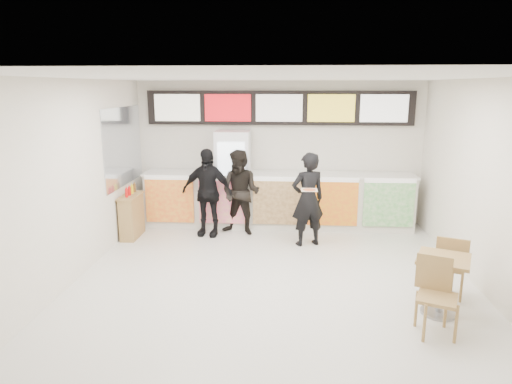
# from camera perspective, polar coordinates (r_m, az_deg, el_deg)

# --- Properties ---
(floor) EXTENTS (7.00, 7.00, 0.00)m
(floor) POSITION_cam_1_polar(r_m,az_deg,el_deg) (6.80, 2.06, -12.06)
(floor) COLOR beige
(floor) RESTS_ON ground
(ceiling) EXTENTS (7.00, 7.00, 0.00)m
(ceiling) POSITION_cam_1_polar(r_m,az_deg,el_deg) (6.15, 2.29, 14.14)
(ceiling) COLOR white
(ceiling) RESTS_ON wall_back
(wall_back) EXTENTS (6.00, 0.00, 6.00)m
(wall_back) POSITION_cam_1_polar(r_m,az_deg,el_deg) (9.75, 2.86, 4.90)
(wall_back) COLOR silver
(wall_back) RESTS_ON floor
(wall_left) EXTENTS (0.00, 7.00, 7.00)m
(wall_left) POSITION_cam_1_polar(r_m,az_deg,el_deg) (7.07, -22.94, 0.73)
(wall_left) COLOR silver
(wall_left) RESTS_ON floor
(wall_right) EXTENTS (0.00, 7.00, 7.00)m
(wall_right) POSITION_cam_1_polar(r_m,az_deg,el_deg) (6.90, 27.93, -0.05)
(wall_right) COLOR silver
(wall_right) RESTS_ON floor
(service_counter) EXTENTS (5.56, 0.77, 1.14)m
(service_counter) POSITION_cam_1_polar(r_m,az_deg,el_deg) (9.53, 2.74, -0.98)
(service_counter) COLOR silver
(service_counter) RESTS_ON floor
(menu_board) EXTENTS (5.50, 0.14, 0.70)m
(menu_board) POSITION_cam_1_polar(r_m,az_deg,el_deg) (9.57, 2.91, 10.46)
(menu_board) COLOR black
(menu_board) RESTS_ON wall_back
(drinks_fridge) EXTENTS (0.70, 0.67, 2.00)m
(drinks_fridge) POSITION_cam_1_polar(r_m,az_deg,el_deg) (9.51, -2.87, 1.65)
(drinks_fridge) COLOR white
(drinks_fridge) RESTS_ON floor
(mirror_panel) EXTENTS (0.01, 2.00, 1.50)m
(mirror_panel) POSITION_cam_1_polar(r_m,az_deg,el_deg) (9.24, -16.23, 5.51)
(mirror_panel) COLOR #B2B7BF
(mirror_panel) RESTS_ON wall_left
(customer_main) EXTENTS (0.74, 0.62, 1.74)m
(customer_main) POSITION_cam_1_polar(r_m,az_deg,el_deg) (8.38, 6.49, -0.93)
(customer_main) COLOR black
(customer_main) RESTS_ON floor
(customer_left) EXTENTS (0.98, 0.86, 1.69)m
(customer_left) POSITION_cam_1_polar(r_m,az_deg,el_deg) (8.98, -1.94, -0.07)
(customer_left) COLOR black
(customer_left) RESTS_ON floor
(customer_mid) EXTENTS (1.06, 0.57, 1.73)m
(customer_mid) POSITION_cam_1_polar(r_m,az_deg,el_deg) (8.94, -6.14, -0.05)
(customer_mid) COLOR black
(customer_mid) RESTS_ON floor
(pizza_slice) EXTENTS (0.36, 0.36, 0.02)m
(pizza_slice) POSITION_cam_1_polar(r_m,az_deg,el_deg) (7.87, 6.68, 0.31)
(pizza_slice) COLOR beige
(pizza_slice) RESTS_ON customer_main
(cafe_table) EXTENTS (1.01, 1.62, 0.92)m
(cafe_table) POSITION_cam_1_polar(r_m,az_deg,el_deg) (6.37, 22.25, -9.57)
(cafe_table) COLOR #A5834B
(cafe_table) RESTS_ON floor
(condiment_ledge) EXTENTS (0.31, 0.76, 1.01)m
(condiment_ledge) POSITION_cam_1_polar(r_m,az_deg,el_deg) (9.20, -15.27, -2.85)
(condiment_ledge) COLOR #A5834B
(condiment_ledge) RESTS_ON floor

